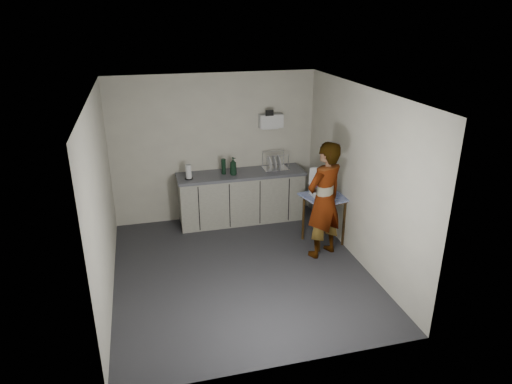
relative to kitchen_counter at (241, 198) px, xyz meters
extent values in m
plane|color=#26272B|center=(-0.40, -1.70, -0.43)|extent=(4.00, 4.00, 0.00)
cube|color=beige|center=(-0.40, 0.29, 0.87)|extent=(3.60, 0.02, 2.60)
cube|color=beige|center=(1.39, -1.70, 0.87)|extent=(0.02, 4.00, 2.60)
cube|color=beige|center=(-2.19, -1.70, 0.87)|extent=(0.02, 4.00, 2.60)
cube|color=white|center=(-0.40, -1.70, 2.17)|extent=(3.60, 4.00, 0.01)
cube|color=black|center=(0.00, 0.00, -0.39)|extent=(2.20, 0.52, 0.08)
cube|color=#AEAC9A|center=(0.00, 0.00, 0.00)|extent=(2.20, 0.58, 0.86)
cube|color=#51535C|center=(0.00, 0.00, 0.46)|extent=(2.24, 0.62, 0.05)
cube|color=black|center=(-0.80, -0.29, 0.00)|extent=(0.02, 0.01, 0.80)
cube|color=black|center=(-0.27, -0.29, 0.00)|extent=(0.02, 0.01, 0.80)
cube|color=black|center=(0.27, -0.29, 0.00)|extent=(0.01, 0.01, 0.80)
cube|color=black|center=(0.80, -0.29, 0.00)|extent=(0.02, 0.01, 0.80)
cube|color=white|center=(0.60, 0.22, 1.32)|extent=(0.42, 0.16, 0.24)
cube|color=white|center=(0.60, 0.27, 1.18)|extent=(0.30, 0.06, 0.04)
cube|color=black|center=(0.55, 0.13, 1.48)|extent=(0.14, 0.02, 0.10)
cylinder|color=#3A250D|center=(0.93, -1.45, -0.05)|extent=(0.04, 0.04, 0.75)
cylinder|color=#3A250D|center=(1.38, -1.34, -0.05)|extent=(0.04, 0.04, 0.75)
cylinder|color=#3A250D|center=(0.82, -0.99, -0.05)|extent=(0.04, 0.04, 0.75)
cylinder|color=#3A250D|center=(1.27, -0.89, -0.05)|extent=(0.04, 0.04, 0.75)
cube|color=#3A250D|center=(1.10, -1.17, 0.34)|extent=(0.67, 0.67, 0.04)
cube|color=navy|center=(1.10, -1.17, 0.38)|extent=(0.76, 0.76, 0.03)
imported|color=#B2A593|center=(0.93, -1.53, 0.48)|extent=(0.78, 0.67, 1.82)
imported|color=black|center=(-0.15, -0.07, 0.64)|extent=(0.17, 0.17, 0.31)
cylinder|color=red|center=(-0.11, 0.04, 0.55)|extent=(0.07, 0.07, 0.13)
cylinder|color=black|center=(-0.30, 0.02, 0.62)|extent=(0.08, 0.08, 0.27)
cylinder|color=black|center=(-0.92, -0.08, 0.49)|extent=(0.14, 0.14, 0.01)
cylinder|color=white|center=(-0.92, -0.08, 0.61)|extent=(0.10, 0.10, 0.24)
cube|color=white|center=(0.64, 0.04, 0.49)|extent=(0.43, 0.33, 0.02)
cylinder|color=white|center=(0.44, -0.10, 0.65)|extent=(0.01, 0.01, 0.28)
cylinder|color=white|center=(0.84, -0.10, 0.65)|extent=(0.01, 0.01, 0.28)
cylinder|color=white|center=(0.44, 0.18, 0.65)|extent=(0.01, 0.01, 0.28)
cylinder|color=white|center=(0.84, 0.18, 0.65)|extent=(0.01, 0.01, 0.28)
cylinder|color=white|center=(0.53, 0.04, 0.62)|extent=(0.05, 0.24, 0.24)
cylinder|color=white|center=(0.62, 0.04, 0.62)|extent=(0.05, 0.24, 0.24)
cylinder|color=white|center=(0.71, 0.04, 0.62)|extent=(0.05, 0.24, 0.24)
cube|color=white|center=(1.05, -1.13, 0.40)|extent=(0.31, 0.31, 0.01)
cube|color=white|center=(1.05, -1.28, 0.46)|extent=(0.30, 0.01, 0.11)
cube|color=white|center=(1.05, -0.99, 0.46)|extent=(0.30, 0.01, 0.11)
cube|color=white|center=(0.90, -1.14, 0.46)|extent=(0.01, 0.30, 0.11)
cube|color=white|center=(1.20, -1.13, 0.46)|extent=(0.01, 0.30, 0.11)
cube|color=white|center=(1.05, -0.98, 0.67)|extent=(0.30, 0.02, 0.30)
cylinder|color=white|center=(1.05, -1.13, 0.46)|extent=(0.20, 0.20, 0.11)
sphere|color=#F85BB6|center=(1.00, -1.17, 0.53)|extent=(0.07, 0.07, 0.07)
sphere|color=#50A2DA|center=(1.10, -1.17, 0.53)|extent=(0.07, 0.07, 0.07)
sphere|color=#61EC92|center=(1.05, -1.08, 0.53)|extent=(0.07, 0.07, 0.07)
sphere|color=#F85BB6|center=(1.00, -1.09, 0.53)|extent=(0.07, 0.07, 0.07)
camera|label=1|loc=(-1.63, -7.37, 3.13)|focal=32.00mm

